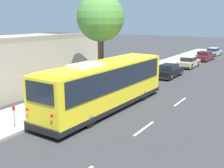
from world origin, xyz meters
TOP-DOWN VIEW (x-y plane):
  - ground_plane at (0.00, 0.00)m, footprint 160.00×160.00m
  - sidewalk_slab at (0.00, 3.45)m, footprint 80.00×3.68m
  - curb_strip at (0.00, 1.55)m, footprint 80.00×0.14m
  - shuttle_bus at (-0.71, -0.02)m, footprint 11.54×2.79m
  - parked_sedan_black at (11.53, 0.28)m, footprint 4.44×1.77m
  - parked_sedan_tan at (18.55, 0.38)m, footprint 4.45×1.77m
  - parked_sedan_maroon at (25.57, 0.24)m, footprint 4.70×1.99m
  - parked_sedan_silver at (31.73, 0.43)m, footprint 4.67×1.97m
  - street_tree at (3.37, 3.08)m, footprint 3.79×3.79m
  - sign_post_near at (-6.46, 2.01)m, footprint 0.06×0.22m
  - sign_post_far at (-4.29, 2.01)m, footprint 0.06×0.22m
  - lane_stripe_mid at (-2.44, -3.68)m, footprint 2.40×0.14m
  - lane_stripe_ahead at (3.56, -3.68)m, footprint 2.40×0.14m

SIDE VIEW (x-z plane):
  - ground_plane at x=0.00m, z-range 0.00..0.00m
  - lane_stripe_mid at x=-2.44m, z-range 0.00..0.01m
  - lane_stripe_ahead at x=3.56m, z-range 0.00..0.01m
  - sidewalk_slab at x=0.00m, z-range 0.00..0.15m
  - curb_strip at x=0.00m, z-range 0.00..0.15m
  - parked_sedan_silver at x=31.73m, z-range -0.05..1.23m
  - parked_sedan_tan at x=18.55m, z-range -0.05..1.28m
  - parked_sedan_maroon at x=25.57m, z-range -0.04..1.29m
  - parked_sedan_black at x=11.53m, z-range -0.05..1.29m
  - sign_post_near at x=-6.46m, z-range 0.17..1.47m
  - sign_post_far at x=-4.29m, z-range 0.17..1.81m
  - shuttle_bus at x=-0.71m, z-range 0.11..3.43m
  - street_tree at x=3.37m, z-range 2.03..10.30m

